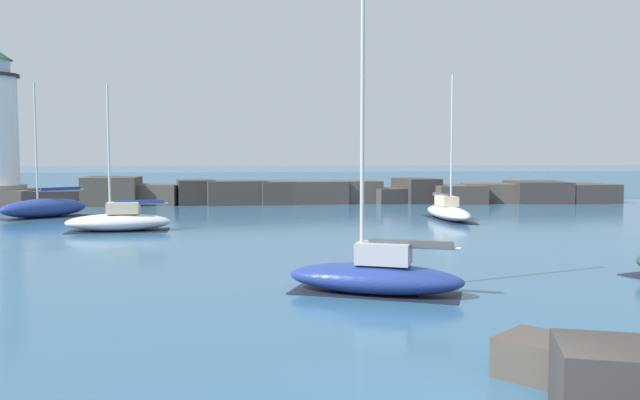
{
  "coord_description": "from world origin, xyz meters",
  "views": [
    {
      "loc": [
        -3.71,
        -8.22,
        4.14
      ],
      "look_at": [
        -0.46,
        22.79,
        1.99
      ],
      "focal_mm": 35.0,
      "sensor_mm": 36.0,
      "label": 1
    }
  ],
  "objects": [
    {
      "name": "breakwater_jetty",
      "position": [
        2.6,
        47.17,
        0.94
      ],
      "size": [
        56.34,
        6.65,
        2.43
      ],
      "color": "#4C443D",
      "rests_on": "ground"
    },
    {
      "name": "sailboat_moored_3",
      "position": [
        -0.08,
        10.17,
        0.6
      ],
      "size": [
        5.63,
        3.65,
        9.36
      ],
      "color": "navy",
      "rests_on": "ground"
    },
    {
      "name": "sailboat_moored_5",
      "position": [
        -18.07,
        36.08,
        0.68
      ],
      "size": [
        5.67,
        5.36,
        9.16
      ],
      "color": "navy",
      "rests_on": "ground"
    },
    {
      "name": "sailboat_moored_2",
      "position": [
        -11.3,
        27.51,
        0.59
      ],
      "size": [
        5.88,
        2.56,
        8.12
      ],
      "color": "silver",
      "rests_on": "ground"
    },
    {
      "name": "open_sea_beyond",
      "position": [
        0.0,
        107.3,
        0.0
      ],
      "size": [
        400.0,
        116.0,
        0.01
      ],
      "color": "#235175",
      "rests_on": "ground"
    },
    {
      "name": "sailboat_moored_0",
      "position": [
        9.04,
        31.9,
        0.57
      ],
      "size": [
        1.92,
        7.14,
        9.44
      ],
      "color": "white",
      "rests_on": "ground"
    }
  ]
}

